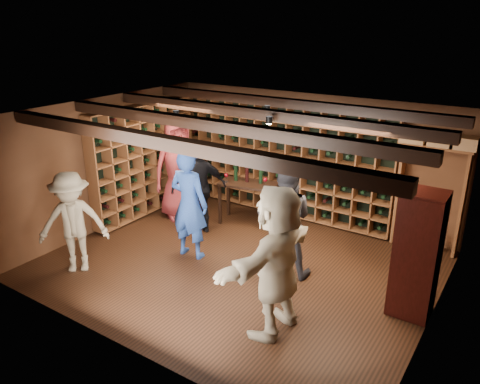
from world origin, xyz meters
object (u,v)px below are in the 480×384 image
Objects in this scene: guest_woman_black at (199,188)px; guest_khaki at (73,222)px; display_cabinet at (416,257)px; guest_red_floral at (178,169)px; man_grey_suit at (285,220)px; guest_beige at (276,261)px; tasting_table at (248,187)px; man_blue_shirt at (189,204)px.

guest_khaki is at bearing 21.69° from guest_woman_black.
guest_red_floral is at bearing 170.21° from display_cabinet.
guest_red_floral reaches higher than man_grey_suit.
tasting_table is at bearing -137.03° from guest_beige.
guest_khaki is 3.45m from guest_beige.
display_cabinet is 0.96× the size of man_grey_suit.
guest_woman_black is (0.79, -0.35, -0.14)m from guest_red_floral.
guest_woman_black is 1.45× the size of tasting_table.
guest_woman_black is at bearing 173.19° from display_cabinet.
display_cabinet reaches higher than tasting_table.
tasting_table is at bearing 159.19° from display_cabinet.
man_blue_shirt is at bearing 68.93° from guest_woman_black.
guest_khaki is at bearing -78.75° from guest_beige.
display_cabinet is at bearing 139.39° from guest_beige.
man_blue_shirt is 0.94× the size of guest_beige.
display_cabinet is 0.86× the size of guest_red_floral.
display_cabinet is 0.93× the size of man_blue_shirt.
guest_woman_black is at bearing -65.72° from man_blue_shirt.
guest_red_floral reaches higher than guest_khaki.
man_grey_suit is 1.04× the size of guest_woman_black.
guest_beige is at bearing -135.33° from display_cabinet.
guest_beige reaches higher than display_cabinet.
man_blue_shirt reaches higher than guest_khaki.
man_blue_shirt reaches higher than man_grey_suit.
guest_woman_black is 1.02m from tasting_table.
display_cabinet is 3.74m from tasting_table.
guest_woman_black reaches higher than tasting_table.
man_grey_suit reaches higher than guest_khaki.
guest_red_floral is 1.15× the size of guest_woman_black.
guest_red_floral is at bearing -47.95° from man_blue_shirt.
guest_beige reaches higher than guest_woman_black.
tasting_table is (1.30, 3.08, -0.08)m from guest_khaki.
guest_khaki is at bearing 44.54° from man_blue_shirt.
guest_woman_black is at bearing -136.67° from tasting_table.
man_blue_shirt is 1.55× the size of tasting_table.
guest_khaki is 0.83× the size of guest_beige.
man_blue_shirt is 1.03× the size of man_grey_suit.
display_cabinet is 1.06× the size of guest_khaki.
guest_woman_black is at bearing 28.84° from guest_khaki.
guest_red_floral is at bearing -73.52° from guest_woman_black.
display_cabinet is 0.87× the size of guest_beige.
guest_beige is at bearing -91.73° from guest_red_floral.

